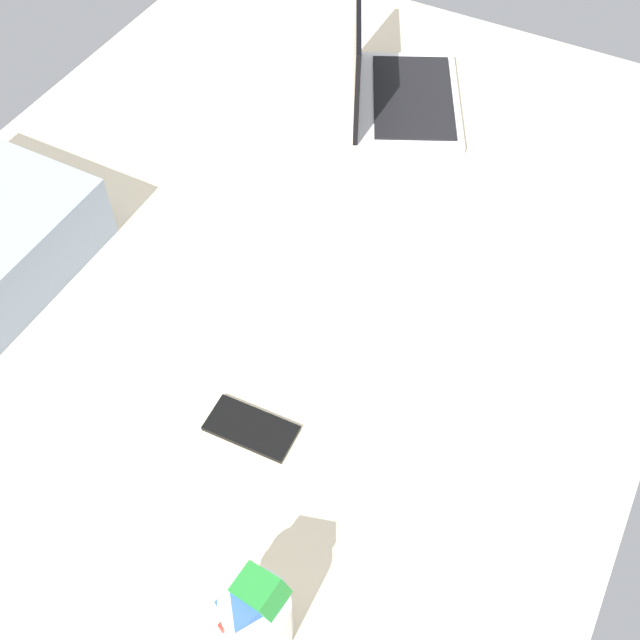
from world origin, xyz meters
The scene contains 4 objects.
bed_mattress centered at (0.00, 0.00, 9.00)cm, with size 180.00×140.00×18.00cm, color beige.
laptop centered at (49.55, 0.47, 22.41)cm, with size 39.75×35.16×23.00cm.
snack_cup centered at (-60.61, -30.84, 24.21)cm, with size 9.51×9.25×14.57cm.
cell_phone centered at (-34.84, -14.34, 18.40)cm, with size 6.80×14.00×0.80cm, color black.
Camera 1 is at (-85.67, -53.22, 126.45)cm, focal length 44.86 mm.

